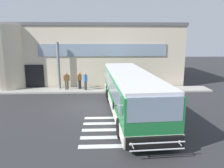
# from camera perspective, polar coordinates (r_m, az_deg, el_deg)

# --- Properties ---
(ground_plane) EXTENTS (80.00, 90.00, 0.02)m
(ground_plane) POSITION_cam_1_polar(r_m,az_deg,el_deg) (15.64, -5.98, -6.05)
(ground_plane) COLOR #2B2B2D
(ground_plane) RESTS_ON ground
(bay_paint_stripes) EXTENTS (4.40, 3.96, 0.01)m
(bay_paint_stripes) POSITION_cam_1_polar(r_m,az_deg,el_deg) (11.72, 2.83, -12.23)
(bay_paint_stripes) COLOR silver
(bay_paint_stripes) RESTS_ON ground
(terminal_building) EXTENTS (20.33, 13.80, 6.43)m
(terminal_building) POSITION_cam_1_polar(r_m,az_deg,el_deg) (26.52, -6.15, 8.41)
(terminal_building) COLOR beige
(terminal_building) RESTS_ON ground
(boarding_curb) EXTENTS (22.53, 2.00, 0.15)m
(boarding_curb) POSITION_cam_1_polar(r_m,az_deg,el_deg) (20.23, -5.21, -1.63)
(boarding_curb) COLOR #9E9B93
(boarding_curb) RESTS_ON ground
(entry_support_column) EXTENTS (0.28, 0.28, 4.45)m
(entry_support_column) POSITION_cam_1_polar(r_m,az_deg,el_deg) (20.83, -14.31, 4.87)
(entry_support_column) COLOR slate
(entry_support_column) RESTS_ON boarding_curb
(bus_main_foreground) EXTENTS (3.22, 11.87, 2.70)m
(bus_main_foreground) POSITION_cam_1_polar(r_m,az_deg,el_deg) (14.13, 4.85, -2.30)
(bus_main_foreground) COLOR #1E7238
(bus_main_foreground) RESTS_ON ground
(passenger_near_column) EXTENTS (0.55, 0.47, 1.68)m
(passenger_near_column) POSITION_cam_1_polar(r_m,az_deg,el_deg) (20.36, -12.24, 1.22)
(passenger_near_column) COLOR #4C4233
(passenger_near_column) RESTS_ON boarding_curb
(passenger_by_doorway) EXTENTS (0.40, 0.49, 1.68)m
(passenger_by_doorway) POSITION_cam_1_polar(r_m,az_deg,el_deg) (20.39, -8.80, 1.27)
(passenger_by_doorway) COLOR #2D2D33
(passenger_by_doorway) RESTS_ON boarding_curb
(passenger_at_curb_edge) EXTENTS (0.39, 0.51, 1.68)m
(passenger_at_curb_edge) POSITION_cam_1_polar(r_m,az_deg,el_deg) (19.83, -7.22, 1.01)
(passenger_at_curb_edge) COLOR #2D2D33
(passenger_at_curb_edge) RESTS_ON boarding_curb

